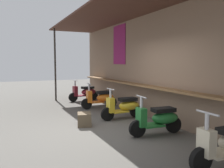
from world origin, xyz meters
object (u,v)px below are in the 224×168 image
at_px(scooter_green, 159,119).
at_px(merchandise_crate, 84,119).
at_px(scooter_orange, 101,98).
at_px(scooter_maroon, 85,92).
at_px(scooter_yellow, 124,106).

distance_m(scooter_green, merchandise_crate, 2.07).
relative_size(scooter_orange, scooter_green, 1.00).
height_order(scooter_green, merchandise_crate, scooter_green).
height_order(scooter_maroon, scooter_green, same).
xyz_separation_m(scooter_maroon, scooter_orange, (1.90, 0.00, 0.00)).
distance_m(scooter_maroon, scooter_yellow, 3.77).
bearing_deg(scooter_orange, merchandise_crate, 59.56).
bearing_deg(scooter_green, merchandise_crate, -43.44).
distance_m(scooter_maroon, scooter_green, 5.54).
bearing_deg(scooter_orange, scooter_yellow, 92.77).
xyz_separation_m(scooter_orange, scooter_yellow, (1.87, 0.00, 0.00)).
xyz_separation_m(scooter_green, merchandise_crate, (-1.53, -1.38, -0.21)).
bearing_deg(scooter_maroon, scooter_green, 86.03).
xyz_separation_m(scooter_yellow, merchandise_crate, (0.23, -1.38, -0.21)).
bearing_deg(scooter_green, scooter_orange, -85.51).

